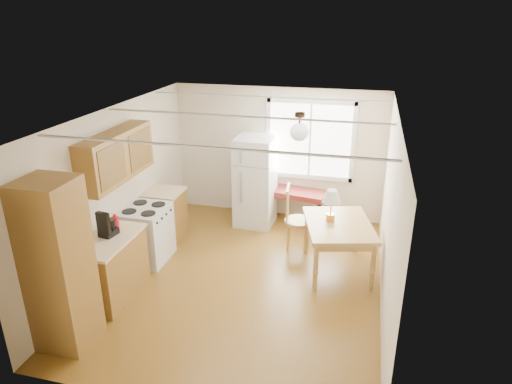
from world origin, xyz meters
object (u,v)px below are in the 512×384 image
(dining_table, at_px, (338,229))
(chair, at_px, (293,213))
(bench, at_px, (290,193))
(refrigerator, at_px, (255,182))

(dining_table, height_order, chair, chair)
(dining_table, relative_size, chair, 1.36)
(bench, distance_m, dining_table, 1.92)
(bench, height_order, dining_table, dining_table)
(refrigerator, xyz_separation_m, dining_table, (1.64, -1.34, -0.14))
(bench, bearing_deg, refrigerator, -146.22)
(chair, bearing_deg, refrigerator, 131.97)
(dining_table, bearing_deg, bench, 107.92)
(refrigerator, xyz_separation_m, bench, (0.61, 0.27, -0.27))
(bench, bearing_deg, chair, -67.51)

